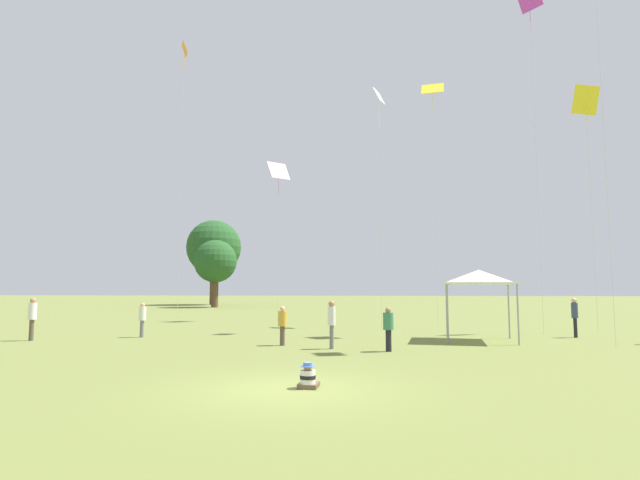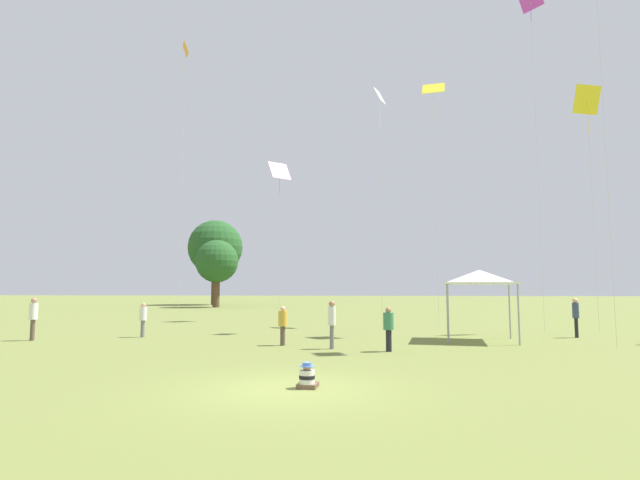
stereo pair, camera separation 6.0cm
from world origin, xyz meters
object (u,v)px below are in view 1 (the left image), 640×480
person_standing_4 (32,315)px  person_standing_6 (575,313)px  seated_toddler (308,377)px  person_standing_1 (142,317)px  kite_5 (184,66)px  kite_1 (530,9)px  person_standing_5 (283,322)px  canopy_tent (479,277)px  person_standing_2 (388,325)px  kite_6 (586,104)px  person_standing_0 (332,319)px  kite_4 (433,94)px  distant_tree_1 (215,262)px  kite_2 (279,173)px  distant_tree_0 (214,248)px  kite_3 (379,107)px

person_standing_4 → person_standing_6: (23.65, 4.03, 0.00)m
seated_toddler → person_standing_6: person_standing_6 is taller
person_standing_1 → kite_5: 18.76m
person_standing_6 → kite_1: size_ratio=0.10×
person_standing_5 → canopy_tent: (8.05, 2.65, 1.79)m
person_standing_2 → person_standing_6: (8.56, 6.05, 0.19)m
person_standing_5 → kite_5: 21.99m
person_standing_5 → kite_1: bearing=-70.2°
person_standing_6 → kite_6: kite_6 is taller
person_standing_6 → canopy_tent: canopy_tent is taller
person_standing_1 → kite_6: (21.81, 4.97, 11.02)m
person_standing_0 → person_standing_2: (2.07, -0.55, -0.17)m
person_standing_4 → kite_4: bearing=-39.0°
kite_6 → distant_tree_1: 44.09m
kite_1 → kite_4: 7.08m
person_standing_5 → kite_2: size_ratio=0.14×
person_standing_0 → kite_1: bearing=-107.8°
kite_1 → distant_tree_0: 52.54m
person_standing_5 → kite_2: (-3.20, 14.99, 9.57)m
person_standing_1 → person_standing_4: bearing=12.8°
seated_toddler → person_standing_5: size_ratio=0.38×
person_standing_1 → kite_6: 24.94m
distant_tree_1 → canopy_tent: bearing=-56.8°
distant_tree_0 → distant_tree_1: 10.18m
person_standing_5 → kite_3: bearing=-38.8°
person_standing_2 → canopy_tent: size_ratio=0.46×
kite_1 → canopy_tent: bearing=138.2°
kite_3 → kite_5: 14.85m
kite_2 → distant_tree_1: kite_2 is taller
person_standing_1 → kite_5: kite_5 is taller
kite_5 → distant_tree_1: 30.26m
seated_toddler → kite_1: kite_1 is taller
kite_1 → distant_tree_0: bearing=40.0°
canopy_tent → kite_6: kite_6 is taller
person_standing_5 → kite_4: kite_4 is taller
distant_tree_0 → kite_2: bearing=-64.5°
person_standing_4 → distant_tree_1: size_ratio=0.22×
canopy_tent → kite_4: size_ratio=0.22×
person_standing_0 → person_standing_1: person_standing_0 is taller
person_standing_6 → kite_6: bearing=-167.8°
person_standing_4 → person_standing_5: bearing=-72.2°
person_standing_4 → kite_6: 28.84m
person_standing_1 → person_standing_6: 19.76m
person_standing_2 → kite_5: kite_5 is taller
kite_2 → kite_4: (10.50, -3.74, 3.88)m
canopy_tent → kite_5: size_ratio=0.18×
kite_2 → kite_6: 19.56m
person_standing_2 → kite_3: kite_3 is taller
seated_toddler → kite_5: (-11.22, 19.83, 16.97)m
person_standing_6 → person_standing_2: bearing=-5.8°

